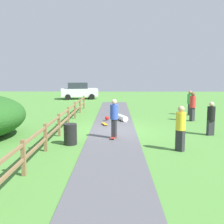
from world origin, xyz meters
TOP-DOWN VIEW (x-y plane):
  - ground_plane at (0.00, 0.00)m, footprint 60.00×60.00m
  - asphalt_path at (0.00, 0.00)m, footprint 2.40×28.00m
  - wooden_fence at (-2.60, 0.00)m, footprint 0.12×18.12m
  - trash_bin at (-1.80, -2.84)m, footprint 0.56×0.56m
  - skater_riding at (0.06, -1.75)m, footprint 0.46×0.82m
  - skater_fallen at (0.37, 3.15)m, footprint 1.46×1.62m
  - skateboard_loose at (-0.52, 1.47)m, footprint 0.42×0.82m
  - bystander_yellow at (2.66, -3.75)m, footprint 0.54×0.54m
  - bystander_red at (4.99, 2.98)m, footprint 0.54×0.54m
  - bystander_green at (5.47, 5.42)m, footprint 0.51×0.51m
  - bystander_black at (4.79, -1.00)m, footprint 0.47×0.47m
  - parked_car_white at (-4.16, 17.41)m, footprint 4.46×2.64m

SIDE VIEW (x-z plane):
  - ground_plane at x=0.00m, z-range 0.00..0.00m
  - asphalt_path at x=0.00m, z-range 0.00..0.02m
  - skateboard_loose at x=-0.52m, z-range 0.05..0.13m
  - skater_fallen at x=0.37m, z-range 0.02..0.38m
  - trash_bin at x=-1.80m, z-range 0.00..0.90m
  - wooden_fence at x=-2.60m, z-range 0.12..1.22m
  - bystander_black at x=4.79m, z-range 0.08..1.73m
  - parked_car_white at x=-4.16m, z-range 0.00..1.92m
  - bystander_green at x=5.47m, z-range 0.09..1.87m
  - bystander_yellow at x=2.66m, z-range 0.10..1.89m
  - bystander_red at x=4.99m, z-range 0.10..1.95m
  - skater_riding at x=0.06m, z-range 0.13..1.96m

